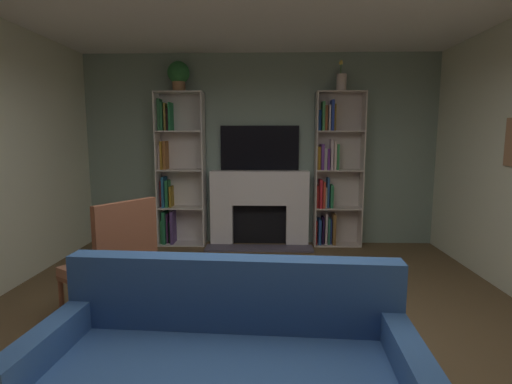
# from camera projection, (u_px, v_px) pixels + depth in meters

# --- Properties ---
(ground_plane) EXTENTS (7.46, 7.46, 0.00)m
(ground_plane) POSITION_uv_depth(u_px,v_px,m) (251.00, 348.00, 3.05)
(ground_plane) COLOR brown
(wall_back_accent) EXTENTS (5.37, 0.06, 2.84)m
(wall_back_accent) POSITION_uv_depth(u_px,v_px,m) (260.00, 150.00, 5.95)
(wall_back_accent) COLOR gray
(wall_back_accent) RESTS_ON ground_plane
(fireplace) EXTENTS (1.56, 0.55, 1.12)m
(fireplace) POSITION_uv_depth(u_px,v_px,m) (260.00, 205.00, 5.91)
(fireplace) COLOR white
(fireplace) RESTS_ON ground_plane
(tv) EXTENTS (1.17, 0.06, 0.66)m
(tv) POSITION_uv_depth(u_px,v_px,m) (260.00, 148.00, 5.89)
(tv) COLOR black
(tv) RESTS_ON fireplace
(bookshelf_left) EXTENTS (0.70, 0.32, 2.27)m
(bookshelf_left) POSITION_uv_depth(u_px,v_px,m) (176.00, 174.00, 5.90)
(bookshelf_left) COLOR silver
(bookshelf_left) RESTS_ON ground_plane
(bookshelf_right) EXTENTS (0.70, 0.28, 2.27)m
(bookshelf_right) POSITION_uv_depth(u_px,v_px,m) (332.00, 172.00, 5.84)
(bookshelf_right) COLOR beige
(bookshelf_right) RESTS_ON ground_plane
(potted_plant) EXTENTS (0.32, 0.32, 0.43)m
(potted_plant) POSITION_uv_depth(u_px,v_px,m) (179.00, 75.00, 5.66)
(potted_plant) COLOR #AC7B51
(potted_plant) RESTS_ON bookshelf_left
(vase_with_flowers) EXTENTS (0.14, 0.14, 0.43)m
(vase_with_flowers) POSITION_uv_depth(u_px,v_px,m) (341.00, 82.00, 5.60)
(vase_with_flowers) COLOR beige
(vase_with_flowers) RESTS_ON bookshelf_right
(couch) EXTENTS (2.13, 1.05, 0.89)m
(couch) POSITION_uv_depth(u_px,v_px,m) (225.00, 380.00, 2.20)
(couch) COLOR #2F558E
(couch) RESTS_ON ground_plane
(armchair) EXTENTS (0.87, 0.86, 1.09)m
(armchair) POSITION_uv_depth(u_px,v_px,m) (114.00, 263.00, 3.48)
(armchair) COLOR brown
(armchair) RESTS_ON ground_plane
(coffee_table) EXTENTS (0.76, 0.46, 0.43)m
(coffee_table) POSITION_uv_depth(u_px,v_px,m) (235.00, 308.00, 2.92)
(coffee_table) COLOR brown
(coffee_table) RESTS_ON ground_plane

